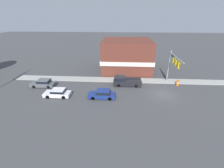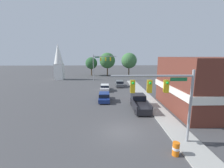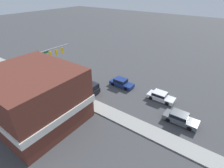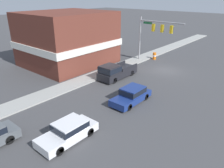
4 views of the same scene
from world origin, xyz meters
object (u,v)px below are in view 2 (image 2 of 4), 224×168
Objects in this scene: car_lead at (104,97)px; car_oncoming at (120,83)px; construction_barrel at (176,149)px; pickup_truck_parked at (139,102)px; car_second_ahead at (105,87)px.

car_oncoming is (3.58, 11.93, 0.01)m from car_lead.
construction_barrel is at bearing -67.80° from car_lead.
pickup_truck_parked reaches higher than construction_barrel.
car_lead is at bearing 73.30° from car_oncoming.
car_second_ahead is at bearing 90.08° from car_lead.
car_oncoming is 4.17× the size of construction_barrel.
car_second_ahead is 22.67m from construction_barrel.
construction_barrel is (5.83, -21.91, -0.17)m from car_second_ahead.
car_lead is at bearing 112.20° from construction_barrel.
pickup_truck_parked reaches higher than car_second_ahead.
car_lead reaches higher than car_second_ahead.
car_oncoming is at bearing 50.01° from car_second_ahead.
car_oncoming reaches higher than car_second_ahead.
pickup_truck_parked is at bearing -35.93° from car_lead.
construction_barrel is at bearing 94.88° from car_oncoming.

